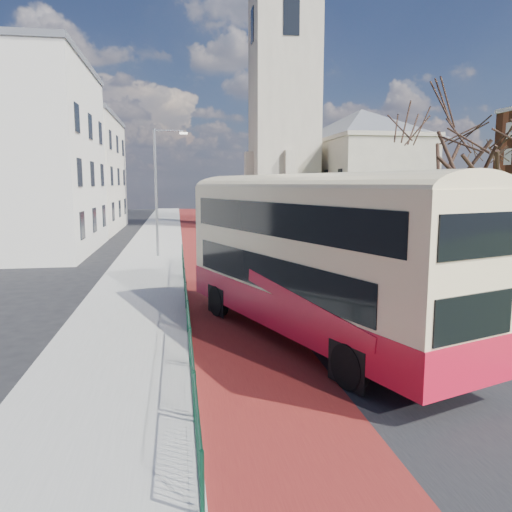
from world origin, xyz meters
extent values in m
plane|color=black|center=(0.00, 0.00, 0.00)|extent=(160.00, 160.00, 0.00)
cube|color=black|center=(1.50, 20.00, 0.01)|extent=(9.00, 120.00, 0.01)
cube|color=#591414|center=(-1.20, 20.00, 0.01)|extent=(3.40, 120.00, 0.01)
cube|color=gray|center=(-5.00, 20.00, 0.06)|extent=(4.00, 120.00, 0.12)
cube|color=#999993|center=(-3.00, 20.00, 0.07)|extent=(0.25, 120.00, 0.13)
cube|color=#999993|center=(6.10, 22.00, 0.07)|extent=(0.25, 80.00, 0.13)
cylinder|color=#0D3A27|center=(-2.95, 4.00, 1.10)|extent=(0.04, 24.00, 0.04)
cylinder|color=#0D3A27|center=(-2.95, 4.00, 0.15)|extent=(0.04, 24.00, 0.04)
cube|color=#A19482|center=(8.00, 38.00, 12.00)|extent=(6.50, 6.50, 24.00)
cube|color=#A19482|center=(16.50, 38.00, 4.50)|extent=(9.00, 18.00, 9.00)
pyramid|color=#565960|center=(16.50, 38.00, 12.60)|extent=(9.00, 18.00, 3.60)
cube|color=silver|center=(-14.00, 22.00, 6.25)|extent=(10.00, 14.00, 12.50)
cube|color=#565960|center=(-14.00, 22.00, 12.75)|extent=(10.30, 14.30, 0.50)
cube|color=beige|center=(-14.00, 38.00, 5.50)|extent=(10.00, 16.00, 11.00)
cube|color=#565960|center=(-14.00, 38.00, 11.25)|extent=(10.30, 16.30, 0.50)
cylinder|color=gray|center=(-4.50, 18.00, 4.12)|extent=(0.16, 0.16, 8.00)
cylinder|color=gray|center=(-3.60, 18.00, 8.02)|extent=(1.80, 0.10, 0.10)
cube|color=silver|center=(-2.70, 18.00, 7.87)|extent=(0.50, 0.18, 0.12)
cube|color=#B91129|center=(0.66, -0.19, 1.07)|extent=(6.39, 11.77, 1.05)
cube|color=beige|center=(0.66, -0.19, 3.12)|extent=(6.34, 11.71, 3.04)
cube|color=black|center=(-0.68, -0.33, 2.17)|extent=(3.23, 8.94, 1.00)
cube|color=black|center=(1.80, 0.55, 2.17)|extent=(3.23, 8.94, 1.00)
cube|color=black|center=(-0.58, -0.63, 3.75)|extent=(3.53, 9.81, 0.94)
cube|color=black|center=(1.91, 0.26, 3.75)|extent=(3.53, 9.81, 0.94)
cube|color=black|center=(-1.26, 5.23, 2.17)|extent=(2.25, 0.86, 1.10)
cube|color=black|center=(-1.26, 5.23, 3.75)|extent=(2.25, 0.86, 0.94)
cube|color=orange|center=(-1.26, 5.23, 4.34)|extent=(1.80, 0.72, 0.31)
cylinder|color=black|center=(-1.80, 3.11, 0.55)|extent=(0.66, 1.13, 1.09)
cylinder|color=black|center=(0.50, 3.92, 0.55)|extent=(0.66, 1.13, 1.09)
cylinder|color=black|center=(0.68, -3.86, 0.55)|extent=(0.66, 1.13, 1.09)
cylinder|color=black|center=(2.97, -3.04, 0.55)|extent=(0.66, 1.13, 1.09)
cylinder|color=black|center=(10.28, 7.48, 1.75)|extent=(0.53, 0.53, 3.43)
camera|label=1|loc=(-3.21, -14.45, 4.75)|focal=35.00mm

